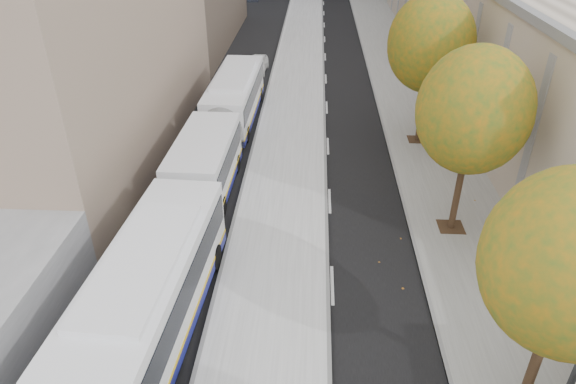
{
  "coord_description": "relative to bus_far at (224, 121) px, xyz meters",
  "views": [
    {
      "loc": [
        -2.52,
        3.21,
        12.87
      ],
      "look_at": [
        -3.45,
        20.54,
        2.5
      ],
      "focal_mm": 32.0,
      "sensor_mm": 36.0,
      "label": 1
    }
  ],
  "objects": [
    {
      "name": "tree_d",
      "position": [
        11.12,
        -7.77,
        3.92
      ],
      "size": [
        4.4,
        4.4,
        7.6
      ],
      "color": "black",
      "rests_on": "sidewalk"
    },
    {
      "name": "tree_e",
      "position": [
        11.12,
        1.23,
        4.14
      ],
      "size": [
        4.6,
        4.6,
        7.92
      ],
      "color": "black",
      "rests_on": "sidewalk"
    },
    {
      "name": "distant_car",
      "position": [
        0.39,
        13.69,
        -0.91
      ],
      "size": [
        1.66,
        3.8,
        1.28
      ],
      "primitive_type": "imported",
      "rotation": [
        0.0,
        0.0,
        -0.04
      ],
      "color": "silver",
      "rests_on": "ground"
    },
    {
      "name": "tree_c",
      "position": [
        11.12,
        -16.77,
        3.71
      ],
      "size": [
        4.2,
        4.2,
        7.28
      ],
      "color": "black",
      "rests_on": "sidewalk"
    },
    {
      "name": "bus_platform",
      "position": [
        3.65,
        5.23,
        -1.47
      ],
      "size": [
        4.25,
        150.0,
        0.15
      ],
      "primitive_type": "cube",
      "color": "#AAAAAA",
      "rests_on": "ground"
    },
    {
      "name": "sidewalk",
      "position": [
        11.65,
        5.23,
        -1.5
      ],
      "size": [
        4.75,
        150.0,
        0.08
      ],
      "primitive_type": "cube",
      "color": "gray",
      "rests_on": "ground"
    },
    {
      "name": "bus_far",
      "position": [
        0.0,
        0.0,
        0.0
      ],
      "size": [
        2.8,
        17.0,
        2.83
      ],
      "rotation": [
        0.0,
        0.0,
        -0.02
      ],
      "color": "white",
      "rests_on": "ground"
    }
  ]
}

